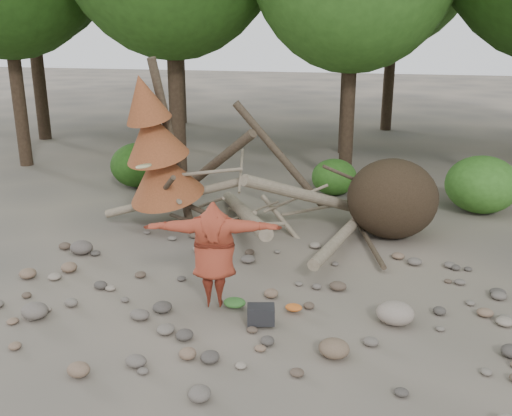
# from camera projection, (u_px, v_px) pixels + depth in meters

# --- Properties ---
(ground) EXTENTS (120.00, 120.00, 0.00)m
(ground) POSITION_uv_depth(u_px,v_px,m) (244.00, 302.00, 10.82)
(ground) COLOR #514C44
(ground) RESTS_ON ground
(deadfall_pile) EXTENTS (8.55, 5.24, 3.30)m
(deadfall_pile) POSITION_uv_depth(u_px,v_px,m) (368.00, 199.00, 13.99)
(deadfall_pile) COLOR #332619
(deadfall_pile) RESTS_ON ground
(dead_conifer) EXTENTS (2.06, 2.16, 4.35)m
(dead_conifer) POSITION_uv_depth(u_px,v_px,m) (157.00, 150.00, 14.02)
(dead_conifer) COLOR #4C3F30
(dead_conifer) RESTS_ON ground
(bush_left) EXTENTS (1.80, 1.80, 1.44)m
(bush_left) POSITION_uv_depth(u_px,v_px,m) (139.00, 165.00, 18.53)
(bush_left) COLOR #234F15
(bush_left) RESTS_ON ground
(bush_mid) EXTENTS (1.40, 1.40, 1.12)m
(bush_mid) POSITION_uv_depth(u_px,v_px,m) (334.00, 177.00, 17.68)
(bush_mid) COLOR #2F641D
(bush_mid) RESTS_ON ground
(bush_right) EXTENTS (2.00, 2.00, 1.60)m
(bush_right) POSITION_uv_depth(u_px,v_px,m) (482.00, 185.00, 15.90)
(bush_right) COLOR #3A7725
(bush_right) RESTS_ON ground
(frisbee_thrower) EXTENTS (2.90, 1.20, 2.47)m
(frisbee_thrower) POSITION_uv_depth(u_px,v_px,m) (214.00, 254.00, 10.26)
(frisbee_thrower) COLOR maroon
(frisbee_thrower) RESTS_ON ground
(backpack) EXTENTS (0.54, 0.42, 0.32)m
(backpack) POSITION_uv_depth(u_px,v_px,m) (261.00, 318.00, 9.90)
(backpack) COLOR black
(backpack) RESTS_ON ground
(cloth_green) EXTENTS (0.42, 0.35, 0.16)m
(cloth_green) POSITION_uv_depth(u_px,v_px,m) (235.00, 305.00, 10.52)
(cloth_green) COLOR #326629
(cloth_green) RESTS_ON ground
(cloth_orange) EXTENTS (0.31, 0.26, 0.11)m
(cloth_orange) POSITION_uv_depth(u_px,v_px,m) (294.00, 310.00, 10.38)
(cloth_orange) COLOR #C15C21
(cloth_orange) RESTS_ON ground
(boulder_front_left) EXTENTS (0.48, 0.43, 0.29)m
(boulder_front_left) POSITION_uv_depth(u_px,v_px,m) (35.00, 311.00, 10.16)
(boulder_front_left) COLOR #665D55
(boulder_front_left) RESTS_ON ground
(boulder_front_right) EXTENTS (0.49, 0.44, 0.30)m
(boulder_front_right) POSITION_uv_depth(u_px,v_px,m) (334.00, 348.00, 8.96)
(boulder_front_right) COLOR brown
(boulder_front_right) RESTS_ON ground
(boulder_mid_right) EXTENTS (0.66, 0.60, 0.40)m
(boulder_mid_right) POSITION_uv_depth(u_px,v_px,m) (395.00, 313.00, 9.97)
(boulder_mid_right) COLOR gray
(boulder_mid_right) RESTS_ON ground
(boulder_mid_left) EXTENTS (0.52, 0.47, 0.31)m
(boulder_mid_left) POSITION_uv_depth(u_px,v_px,m) (81.00, 247.00, 13.07)
(boulder_mid_left) COLOR #59514B
(boulder_mid_left) RESTS_ON ground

